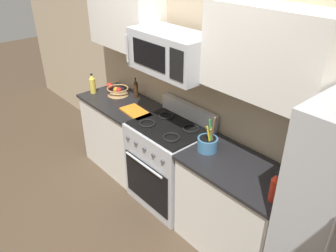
% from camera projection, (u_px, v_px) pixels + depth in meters
% --- Properties ---
extents(ground_plane, '(16.00, 16.00, 0.00)m').
position_uv_depth(ground_plane, '(122.00, 225.00, 3.42)').
color(ground_plane, '#473828').
extents(wall_back, '(8.00, 0.10, 2.60)m').
position_uv_depth(wall_back, '(197.00, 82.00, 3.37)').
color(wall_back, tan).
rests_on(wall_back, ground).
extents(counter_left, '(0.97, 0.61, 0.91)m').
position_uv_depth(counter_left, '(122.00, 133.00, 4.14)').
color(counter_left, silver).
rests_on(counter_left, ground).
extents(range_oven, '(0.76, 0.65, 1.09)m').
position_uv_depth(range_oven, '(169.00, 163.00, 3.56)').
color(range_oven, '#B2B5BA').
rests_on(range_oven, ground).
extents(counter_right, '(1.00, 0.61, 0.91)m').
position_uv_depth(counter_right, '(234.00, 209.00, 2.98)').
color(counter_right, silver).
rests_on(counter_right, ground).
extents(microwave, '(0.80, 0.44, 0.37)m').
position_uv_depth(microwave, '(171.00, 52.00, 2.98)').
color(microwave, '#B2B5BA').
extents(upper_cabinets_left, '(0.96, 0.34, 0.67)m').
position_uv_depth(upper_cabinets_left, '(125.00, 16.00, 3.55)').
color(upper_cabinets_left, silver).
extents(upper_cabinets_right, '(0.99, 0.34, 0.67)m').
position_uv_depth(upper_cabinets_right, '(268.00, 53.00, 2.39)').
color(upper_cabinets_right, silver).
extents(utensil_crock, '(0.18, 0.18, 0.34)m').
position_uv_depth(utensil_crock, '(208.00, 143.00, 2.96)').
color(utensil_crock, teal).
rests_on(utensil_crock, counter_right).
extents(fruit_basket, '(0.26, 0.26, 0.11)m').
position_uv_depth(fruit_basket, '(118.00, 91.00, 4.03)').
color(fruit_basket, '#9E7A4C').
rests_on(fruit_basket, counter_left).
extents(apple_loose, '(0.08, 0.08, 0.08)m').
position_uv_depth(apple_loose, '(110.00, 86.00, 4.19)').
color(apple_loose, red).
rests_on(apple_loose, counter_left).
extents(cutting_board, '(0.39, 0.23, 0.02)m').
position_uv_depth(cutting_board, '(136.00, 112.00, 3.63)').
color(cutting_board, orange).
rests_on(cutting_board, counter_left).
extents(bottle_oil, '(0.07, 0.07, 0.25)m').
position_uv_depth(bottle_oil, '(92.00, 84.00, 4.05)').
color(bottle_oil, gold).
rests_on(bottle_oil, counter_left).
extents(bottle_hot_sauce, '(0.07, 0.07, 0.25)m').
position_uv_depth(bottle_hot_sauce, '(275.00, 188.00, 2.36)').
color(bottle_hot_sauce, red).
rests_on(bottle_hot_sauce, counter_right).
extents(bottle_soy, '(0.05, 0.05, 0.25)m').
position_uv_depth(bottle_soy, '(136.00, 89.00, 3.92)').
color(bottle_soy, '#382314').
rests_on(bottle_soy, counter_left).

